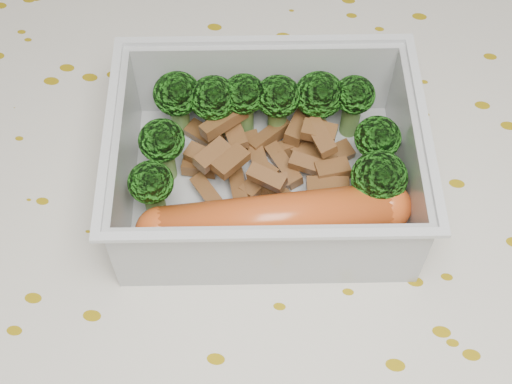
# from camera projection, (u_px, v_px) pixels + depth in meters

# --- Properties ---
(dining_table) EXTENTS (1.40, 0.90, 0.75)m
(dining_table) POSITION_uv_depth(u_px,v_px,m) (260.00, 274.00, 0.47)
(dining_table) COLOR brown
(dining_table) RESTS_ON ground
(tablecloth) EXTENTS (1.46, 0.96, 0.19)m
(tablecloth) POSITION_uv_depth(u_px,v_px,m) (261.00, 237.00, 0.43)
(tablecloth) COLOR silver
(tablecloth) RESTS_ON dining_table
(lunch_container) EXTENTS (0.18, 0.15, 0.06)m
(lunch_container) POSITION_uv_depth(u_px,v_px,m) (266.00, 170.00, 0.38)
(lunch_container) COLOR silver
(lunch_container) RESTS_ON tablecloth
(broccoli_florets) EXTENTS (0.14, 0.10, 0.04)m
(broccoli_florets) POSITION_uv_depth(u_px,v_px,m) (270.00, 124.00, 0.39)
(broccoli_florets) COLOR #608C3F
(broccoli_florets) RESTS_ON lunch_container
(meat_pile) EXTENTS (0.10, 0.07, 0.03)m
(meat_pile) POSITION_uv_depth(u_px,v_px,m) (270.00, 155.00, 0.40)
(meat_pile) COLOR brown
(meat_pile) RESTS_ON lunch_container
(sausage) EXTENTS (0.14, 0.06, 0.03)m
(sausage) POSITION_uv_depth(u_px,v_px,m) (275.00, 219.00, 0.36)
(sausage) COLOR #C94F1C
(sausage) RESTS_ON lunch_container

